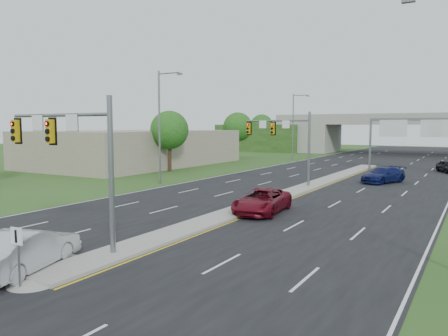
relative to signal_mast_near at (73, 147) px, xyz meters
The scene contains 21 objects.
ground 5.24m from the signal_mast_near, ahead, with size 240.00×240.00×0.00m, color #254518.
road 35.46m from the signal_mast_near, 86.31° to the left, with size 24.00×160.00×0.02m, color black.
median 23.64m from the signal_mast_near, 84.40° to the left, with size 2.00×54.00×0.16m, color gray.
median_nose 6.48m from the signal_mast_near, 60.04° to the right, with size 2.00×2.00×0.16m, color gray.
lane_markings 29.41m from the signal_mast_near, 86.72° to the left, with size 23.72×160.00×0.01m.
signal_mast_near is the anchor object (origin of this frame).
signal_mast_far 25.00m from the signal_mast_near, 90.00° to the left, with size 6.62×0.60×7.00m.
keep_right_sign 5.94m from the signal_mast_near, 63.06° to the right, with size 0.60×0.13×2.20m.
sign_gantry 45.88m from the signal_mast_near, 78.75° to the left, with size 11.58×0.44×6.67m.
overpass 80.11m from the signal_mast_near, 88.38° to the left, with size 80.00×14.00×8.10m.
lightpole_l_mid 22.95m from the signal_mast_near, 118.79° to the left, with size 2.85×0.25×11.00m.
lightpole_l_far 56.19m from the signal_mast_near, 101.33° to the left, with size 2.85×0.25×11.00m.
tree_l_near 34.92m from the signal_mast_near, 120.53° to the left, with size 4.80×4.80×7.60m.
tree_l_mid 59.21m from the signal_mast_near, 111.54° to the left, with size 5.20×5.20×8.12m.
tree_back_a 100.64m from the signal_mast_near, 110.80° to the left, with size 6.00×6.00×8.85m.
tree_back_b 96.56m from the signal_mast_near, 103.01° to the left, with size 5.60×5.60×8.32m.
commercial_building 44.77m from the signal_mast_near, 128.34° to the left, with size 18.00×30.00×5.00m, color gray.
car_silver 5.02m from the signal_mast_near, 76.22° to the right, with size 1.78×5.10×1.68m, color #B9BAC1.
car_far_a 13.19m from the signal_mast_near, 72.62° to the left, with size 2.61×5.67×1.57m, color maroon.
car_far_b 33.06m from the signal_mast_near, 76.56° to the left, with size 2.20×5.40×1.57m, color #0C1348.
car_far_c 47.94m from the signal_mast_near, 74.69° to the left, with size 1.77×4.39×1.50m, color black.
Camera 1 is at (13.71, -13.62, 5.70)m, focal length 35.00 mm.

